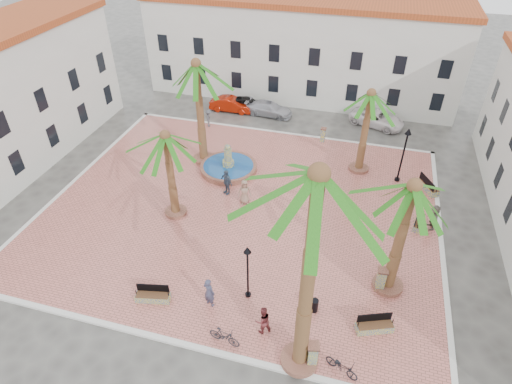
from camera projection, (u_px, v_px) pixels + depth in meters
ground at (242, 208)px, 29.52m from camera, size 120.00×120.00×0.00m
plaza at (242, 207)px, 29.48m from camera, size 26.00×22.00×0.15m
kerb_n at (279, 133)px, 37.96m from camera, size 26.30×0.30×0.16m
kerb_s at (176, 342)px, 20.99m from camera, size 26.30×0.30×0.16m
kerb_e at (441, 242)px, 26.66m from camera, size 0.30×22.30×0.16m
kerb_w at (78, 178)px, 32.29m from camera, size 0.30×22.30×0.16m
building_north at (301, 48)px, 42.10m from camera, size 30.40×7.40×9.50m
fountain at (228, 166)px, 32.89m from camera, size 4.38×4.38×2.26m
palm_nw at (197, 76)px, 30.06m from camera, size 5.46×5.46×8.26m
palm_sw at (167, 146)px, 25.77m from camera, size 4.80×4.80×6.30m
palm_s at (316, 200)px, 14.36m from camera, size 5.78×5.78×11.07m
palm_e at (411, 201)px, 20.12m from camera, size 5.46×5.46×7.29m
palm_ne at (370, 104)px, 29.84m from camera, size 4.96×4.96×6.64m
bench_s at (153, 296)px, 22.84m from camera, size 1.92×0.93×0.97m
bench_se at (374, 326)px, 21.32m from camera, size 1.95×1.22×0.99m
bench_e at (419, 222)px, 27.72m from camera, size 0.86×1.78×0.90m
bench_ne at (428, 186)px, 30.82m from camera, size 1.45×2.01×1.03m
lamppost_s at (248, 264)px, 21.77m from camera, size 0.39×0.39×3.63m
lamppost_e at (405, 146)px, 30.19m from camera, size 0.47×0.47×4.35m
bollard_se at (312, 354)px, 19.51m from camera, size 0.66×0.66×1.52m
bollard_n at (323, 135)px, 36.20m from camera, size 0.48×0.48×1.27m
bollard_e at (381, 279)px, 23.11m from camera, size 0.60×0.60×1.54m
litter_bin at (314, 305)px, 22.22m from camera, size 0.40×0.40×0.78m
cyclist_a at (209, 292)px, 22.21m from camera, size 0.80×0.66×1.89m
bicycle_a at (342, 366)px, 19.43m from camera, size 1.75×1.20×0.87m
cyclist_b at (263, 320)px, 20.94m from camera, size 1.04×0.99×1.69m
bicycle_b at (224, 336)px, 20.61m from camera, size 1.71×0.74×0.99m
pedestrian_fountain_a at (245, 192)px, 29.23m from camera, size 1.06×0.88×1.86m
pedestrian_fountain_b at (227, 182)px, 30.11m from camera, size 1.22×1.01×1.95m
pedestrian_north at (209, 118)px, 38.34m from camera, size 0.90×1.17×1.60m
pedestrian_east at (434, 217)px, 27.16m from camera, size 0.78×1.72×1.79m
car_black at (247, 103)px, 41.36m from camera, size 4.32×2.63×1.38m
car_red at (231, 104)px, 41.22m from camera, size 4.18×1.54×1.37m
car_silver at (269, 109)px, 40.52m from camera, size 4.60×2.17×1.30m
car_white at (377, 119)px, 38.82m from camera, size 5.35×3.72×1.36m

